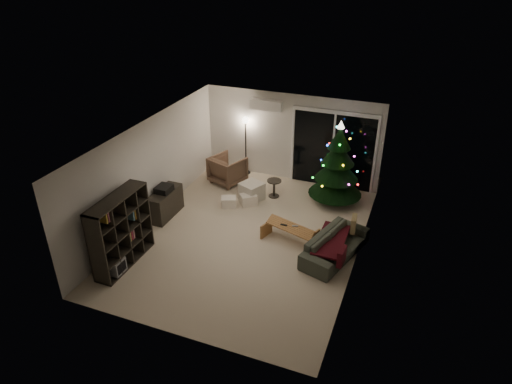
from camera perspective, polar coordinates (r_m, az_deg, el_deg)
room at (r=11.22m, az=3.90°, el=2.24°), size 6.50×7.51×2.60m
bookshelf at (r=9.91m, az=-17.43°, el=-4.45°), size 0.55×1.61×1.58m
media_cabinet at (r=11.50m, az=-11.26°, el=-1.42°), size 0.41×1.09×0.68m
stereo at (r=11.30m, az=-11.46°, el=0.39°), size 0.34×0.41×0.14m
armchair at (r=12.88m, az=-3.56°, el=2.81°), size 1.08×1.10×0.79m
ottoman at (r=12.05m, az=-0.54°, el=0.10°), size 0.69×0.69×0.47m
cardboard_box_a at (r=11.77m, az=-3.42°, el=-1.27°), size 0.46×0.42×0.27m
cardboard_box_b at (r=11.84m, az=-0.94°, el=-0.96°), size 0.51×0.50×0.29m
side_table at (r=12.19m, az=2.27°, el=0.46°), size 0.50×0.50×0.48m
floor_lamp at (r=13.24m, az=-1.29°, el=5.67°), size 0.27×0.27×1.67m
sofa at (r=10.03m, az=9.89°, el=-6.59°), size 1.24×2.00×0.54m
sofa_throw at (r=9.98m, az=9.39°, el=-5.90°), size 0.58×1.34×0.04m
cushion_a at (r=10.42m, az=12.11°, el=-3.91°), size 0.14×0.37×0.36m
cushion_b at (r=9.35m, az=10.64°, el=-7.93°), size 0.13×0.36×0.36m
coffee_table at (r=10.44m, az=4.25°, el=-5.20°), size 1.27×0.77×0.38m
remote_a at (r=10.36m, az=3.50°, el=-4.12°), size 0.15×0.04×0.02m
remote_b at (r=10.35m, az=4.90°, el=-4.24°), size 0.15×0.09×0.02m
christmas_tree at (r=11.72m, az=10.15°, el=3.59°), size 1.66×1.66×2.24m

